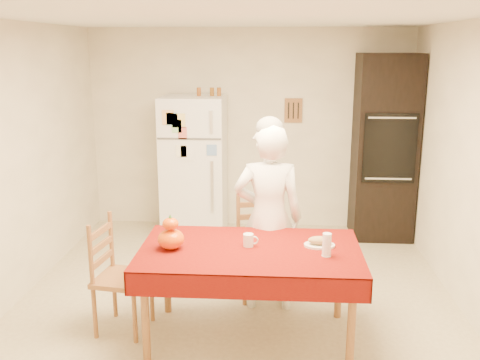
# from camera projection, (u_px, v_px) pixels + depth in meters

# --- Properties ---
(floor) EXTENTS (4.50, 4.50, 0.00)m
(floor) POSITION_uv_depth(u_px,v_px,m) (236.00, 303.00, 4.87)
(floor) COLOR tan
(floor) RESTS_ON ground
(room_shell) EXTENTS (4.02, 4.52, 2.51)m
(room_shell) POSITION_uv_depth(u_px,v_px,m) (236.00, 126.00, 4.47)
(room_shell) COLOR #F4E9CD
(room_shell) RESTS_ON ground
(refrigerator) EXTENTS (0.75, 0.74, 1.70)m
(refrigerator) POSITION_uv_depth(u_px,v_px,m) (194.00, 166.00, 6.52)
(refrigerator) COLOR white
(refrigerator) RESTS_ON floor
(oven_cabinet) EXTENTS (0.70, 0.62, 2.20)m
(oven_cabinet) POSITION_uv_depth(u_px,v_px,m) (384.00, 148.00, 6.36)
(oven_cabinet) COLOR black
(oven_cabinet) RESTS_ON floor
(dining_table) EXTENTS (1.70, 1.00, 0.76)m
(dining_table) POSITION_uv_depth(u_px,v_px,m) (250.00, 257.00, 4.13)
(dining_table) COLOR brown
(dining_table) RESTS_ON floor
(chair_far) EXTENTS (0.50, 0.49, 0.95)m
(chair_far) POSITION_uv_depth(u_px,v_px,m) (259.00, 242.00, 4.97)
(chair_far) COLOR brown
(chair_far) RESTS_ON floor
(chair_left) EXTENTS (0.46, 0.47, 0.95)m
(chair_left) POSITION_uv_depth(u_px,v_px,m) (115.00, 271.00, 4.32)
(chair_left) COLOR brown
(chair_left) RESTS_ON floor
(seated_woman) EXTENTS (0.61, 0.41, 1.65)m
(seated_woman) POSITION_uv_depth(u_px,v_px,m) (268.00, 218.00, 4.63)
(seated_woman) COLOR white
(seated_woman) RESTS_ON floor
(coffee_mug) EXTENTS (0.08, 0.08, 0.10)m
(coffee_mug) POSITION_uv_depth(u_px,v_px,m) (248.00, 240.00, 4.14)
(coffee_mug) COLOR white
(coffee_mug) RESTS_ON dining_table
(pumpkin_lower) EXTENTS (0.21, 0.21, 0.15)m
(pumpkin_lower) POSITION_uv_depth(u_px,v_px,m) (171.00, 239.00, 4.09)
(pumpkin_lower) COLOR red
(pumpkin_lower) RESTS_ON dining_table
(pumpkin_upper) EXTENTS (0.12, 0.12, 0.09)m
(pumpkin_upper) POSITION_uv_depth(u_px,v_px,m) (170.00, 224.00, 4.06)
(pumpkin_upper) COLOR #EB4B05
(pumpkin_upper) RESTS_ON pumpkin_lower
(wine_glass) EXTENTS (0.07, 0.07, 0.18)m
(wine_glass) POSITION_uv_depth(u_px,v_px,m) (327.00, 245.00, 3.94)
(wine_glass) COLOR white
(wine_glass) RESTS_ON dining_table
(bread_plate) EXTENTS (0.24, 0.24, 0.02)m
(bread_plate) POSITION_uv_depth(u_px,v_px,m) (319.00, 245.00, 4.15)
(bread_plate) COLOR white
(bread_plate) RESTS_ON dining_table
(bread_loaf) EXTENTS (0.18, 0.10, 0.06)m
(bread_loaf) POSITION_uv_depth(u_px,v_px,m) (320.00, 240.00, 4.14)
(bread_loaf) COLOR #A78252
(bread_loaf) RESTS_ON bread_plate
(spice_jar_left) EXTENTS (0.05, 0.05, 0.10)m
(spice_jar_left) POSITION_uv_depth(u_px,v_px,m) (199.00, 92.00, 6.35)
(spice_jar_left) COLOR #914A1A
(spice_jar_left) RESTS_ON refrigerator
(spice_jar_mid) EXTENTS (0.05, 0.05, 0.10)m
(spice_jar_mid) POSITION_uv_depth(u_px,v_px,m) (212.00, 92.00, 6.34)
(spice_jar_mid) COLOR brown
(spice_jar_mid) RESTS_ON refrigerator
(spice_jar_right) EXTENTS (0.05, 0.05, 0.10)m
(spice_jar_right) POSITION_uv_depth(u_px,v_px,m) (219.00, 92.00, 6.33)
(spice_jar_right) COLOR brown
(spice_jar_right) RESTS_ON refrigerator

